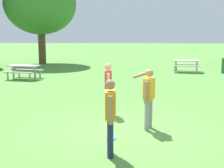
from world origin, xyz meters
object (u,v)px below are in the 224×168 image
tree_broad_center (40,4)px  frisbee (111,138)px  person_thrower (110,113)px  person_bystander (148,94)px  picnic_table_near (24,69)px  picnic_table_far (186,63)px  person_catcher (108,85)px

tree_broad_center → frisbee: bearing=-69.0°
person_thrower → tree_broad_center: (-6.54, 18.01, 3.77)m
person_bystander → picnic_table_near: size_ratio=0.85×
frisbee → tree_broad_center: bearing=111.0°
frisbee → picnic_table_near: bearing=120.1°
picnic_table_far → frisbee: bearing=-108.2°
frisbee → tree_broad_center: (-6.51, 17.00, 4.70)m
person_thrower → frisbee: person_thrower is taller
person_thrower → tree_broad_center: bearing=110.0°
person_bystander → picnic_table_near: (-6.30, 8.43, -0.40)m
person_thrower → tree_broad_center: 19.52m
person_bystander → person_catcher: bearing=129.1°
picnic_table_far → person_catcher: bearing=-112.8°
person_catcher → tree_broad_center: tree_broad_center is taller
person_bystander → tree_broad_center: bearing=114.7°
person_thrower → frisbee: 1.37m
picnic_table_far → picnic_table_near: bearing=-160.1°
frisbee → tree_broad_center: tree_broad_center is taller
person_catcher → picnic_table_far: person_catcher is taller
person_thrower → person_bystander: size_ratio=1.00×
person_catcher → picnic_table_far: 11.33m
picnic_table_near → tree_broad_center: tree_broad_center is taller
picnic_table_far → tree_broad_center: tree_broad_center is taller
frisbee → person_bystander: bearing=41.1°
person_bystander → picnic_table_far: (3.22, 11.88, -0.40)m
frisbee → picnic_table_far: picnic_table_far is taller
person_thrower → picnic_table_far: (4.14, 13.71, -0.38)m
person_catcher → frisbee: bearing=-84.3°
person_thrower → person_catcher: 3.28m
tree_broad_center → person_catcher: bearing=-66.9°
person_thrower → picnic_table_far: size_ratio=0.83×
person_thrower → picnic_table_near: person_thrower is taller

